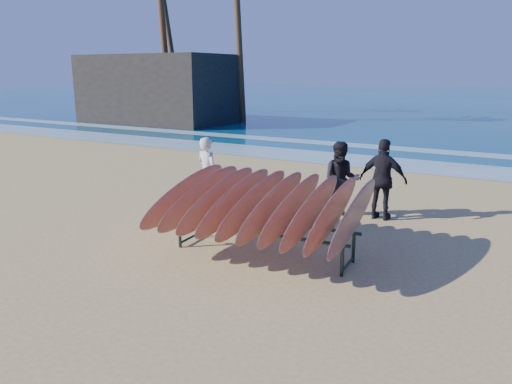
% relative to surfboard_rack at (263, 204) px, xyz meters
% --- Properties ---
extents(ground, '(120.00, 120.00, 0.00)m').
position_rel_surfboard_rack_xyz_m(ground, '(-0.42, -0.32, -0.89)').
color(ground, tan).
rests_on(ground, ground).
extents(ocean, '(160.00, 160.00, 0.00)m').
position_rel_surfboard_rack_xyz_m(ocean, '(-0.42, 54.68, -0.88)').
color(ocean, navy).
rests_on(ocean, ground).
extents(foam_near, '(160.00, 160.00, 0.00)m').
position_rel_surfboard_rack_xyz_m(foam_near, '(-0.42, 9.68, -0.88)').
color(foam_near, white).
rests_on(foam_near, ground).
extents(foam_far, '(160.00, 160.00, 0.00)m').
position_rel_surfboard_rack_xyz_m(foam_far, '(-0.42, 13.18, -0.88)').
color(foam_far, white).
rests_on(foam_far, ground).
extents(surfboard_rack, '(3.37, 2.98, 1.43)m').
position_rel_surfboard_rack_xyz_m(surfboard_rack, '(0.00, 0.00, 0.00)').
color(surfboard_rack, black).
rests_on(surfboard_rack, ground).
extents(person_white, '(0.66, 0.51, 1.63)m').
position_rel_surfboard_rack_xyz_m(person_white, '(-2.58, 1.99, -0.07)').
color(person_white, silver).
rests_on(person_white, ground).
extents(person_dark_a, '(0.96, 0.86, 1.63)m').
position_rel_surfboard_rack_xyz_m(person_dark_a, '(0.32, 2.79, -0.07)').
color(person_dark_a, black).
rests_on(person_dark_a, ground).
extents(person_dark_b, '(1.01, 0.45, 1.71)m').
position_rel_surfboard_rack_xyz_m(person_dark_b, '(1.12, 3.10, -0.03)').
color(person_dark_b, black).
rests_on(person_dark_b, ground).
extents(building, '(8.98, 4.99, 3.99)m').
position_rel_surfboard_rack_xyz_m(building, '(-16.61, 16.49, 1.11)').
color(building, '#2D2823').
rests_on(building, ground).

